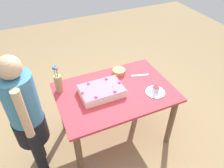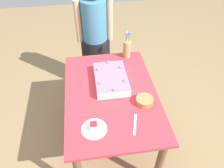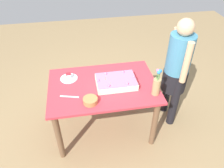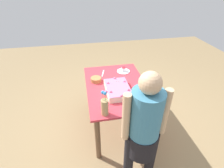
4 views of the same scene
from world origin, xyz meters
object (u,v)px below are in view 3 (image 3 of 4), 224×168
at_px(sheet_cake, 116,82).
at_px(person_standing, 177,68).
at_px(fruit_bowl, 90,101).
at_px(serving_plate_with_slice, 69,77).
at_px(flower_vase, 157,85).
at_px(cake_knife, 69,97).

height_order(sheet_cake, person_standing, person_standing).
distance_m(fruit_bowl, person_standing, 1.18).
height_order(serving_plate_with_slice, flower_vase, flower_vase).
bearing_deg(flower_vase, fruit_bowl, -178.37).
bearing_deg(serving_plate_with_slice, person_standing, -5.51).
height_order(serving_plate_with_slice, person_standing, person_standing).
bearing_deg(fruit_bowl, sheet_cake, 38.33).
relative_size(cake_knife, person_standing, 0.14).
bearing_deg(person_standing, fruit_bowl, 17.30).
height_order(sheet_cake, cake_knife, sheet_cake).
height_order(sheet_cake, flower_vase, flower_vase).
distance_m(flower_vase, person_standing, 0.51).
bearing_deg(sheet_cake, flower_vase, -30.42).
bearing_deg(flower_vase, sheet_cake, 149.58).
xyz_separation_m(fruit_bowl, person_standing, (1.12, 0.35, 0.06)).
xyz_separation_m(sheet_cake, flower_vase, (0.41, -0.24, 0.08)).
bearing_deg(flower_vase, serving_plate_with_slice, 154.51).
xyz_separation_m(serving_plate_with_slice, fruit_bowl, (0.22, -0.48, 0.01)).
bearing_deg(person_standing, sheet_cake, 6.37).
distance_m(flower_vase, fruit_bowl, 0.75).
xyz_separation_m(cake_knife, fruit_bowl, (0.22, -0.14, 0.03)).
bearing_deg(sheet_cake, serving_plate_with_slice, 158.45).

